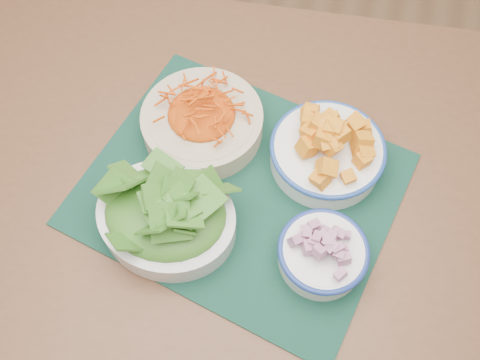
# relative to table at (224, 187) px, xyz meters

# --- Properties ---
(table) EXTENTS (1.29, 0.91, 0.75)m
(table) POSITION_rel_table_xyz_m (0.00, 0.00, 0.00)
(table) COLOR brown
(table) RESTS_ON ground
(placemat) EXTENTS (0.61, 0.54, 0.00)m
(placemat) POSITION_rel_table_xyz_m (0.04, -0.05, 0.10)
(placemat) COLOR black
(placemat) RESTS_ON table
(carrot_bowl) EXTENTS (0.28, 0.28, 0.08)m
(carrot_bowl) POSITION_rel_table_xyz_m (-0.05, 0.06, 0.14)
(carrot_bowl) COLOR beige
(carrot_bowl) RESTS_ON placemat
(squash_bowl) EXTENTS (0.26, 0.26, 0.10)m
(squash_bowl) POSITION_rel_table_xyz_m (0.18, 0.04, 0.15)
(squash_bowl) COLOR white
(squash_bowl) RESTS_ON placemat
(lettuce_bowl) EXTENTS (0.26, 0.23, 0.11)m
(lettuce_bowl) POSITION_rel_table_xyz_m (-0.06, -0.15, 0.15)
(lettuce_bowl) COLOR silver
(lettuce_bowl) RESTS_ON placemat
(onion_bowl) EXTENTS (0.15, 0.15, 0.07)m
(onion_bowl) POSITION_rel_table_xyz_m (0.20, -0.15, 0.14)
(onion_bowl) COLOR white
(onion_bowl) RESTS_ON placemat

